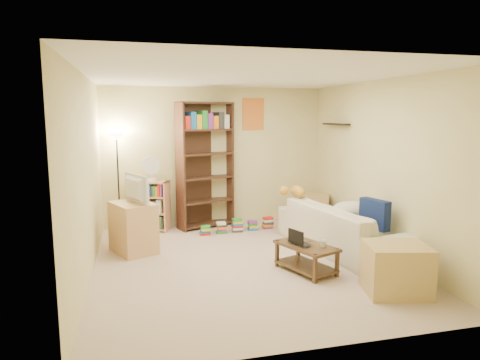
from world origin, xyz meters
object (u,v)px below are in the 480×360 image
object	(u,v)px
sofa	(344,228)
floor_lamp	(117,153)
tv_stand	(133,227)
tall_bookshelf	(205,162)
side_table	(314,210)
desk_fan	(151,168)
laptop	(302,243)
television	(132,189)
coffee_table	(306,255)
mug	(323,244)
end_cabinet	(396,269)
tabby_cat	(295,191)
short_bookshelf	(149,206)

from	to	relation	value
sofa	floor_lamp	distance (m)	3.90
tv_stand	tall_bookshelf	world-z (taller)	tall_bookshelf
tall_bookshelf	side_table	distance (m)	2.16
tall_bookshelf	desk_fan	bearing A→B (deg)	163.60
sofa	laptop	bearing A→B (deg)	114.16
laptop	television	distance (m)	2.56
coffee_table	television	distance (m)	2.65
mug	floor_lamp	size ratio (longest dim) A/B	0.08
side_table	end_cabinet	world-z (taller)	side_table
tabby_cat	side_table	bearing A→B (deg)	45.19
sofa	end_cabinet	bearing A→B (deg)	164.62
coffee_table	television	world-z (taller)	television
sofa	short_bookshelf	xyz separation A→B (m)	(-2.76, 1.87, 0.09)
laptop	end_cabinet	distance (m)	1.20
mug	tall_bookshelf	bearing A→B (deg)	111.43
tabby_cat	side_table	size ratio (longest dim) A/B	0.94
tabby_cat	tv_stand	size ratio (longest dim) A/B	0.74
tall_bookshelf	floor_lamp	bearing A→B (deg)	160.94
tv_stand	end_cabinet	bearing A→B (deg)	-62.25
tabby_cat	mug	distance (m)	1.71
short_bookshelf	end_cabinet	distance (m)	4.30
sofa	coffee_table	distance (m)	1.11
television	short_bookshelf	world-z (taller)	television
television	side_table	bearing A→B (deg)	-100.93
television	short_bookshelf	bearing A→B (deg)	-37.63
side_table	tabby_cat	bearing A→B (deg)	-134.81
tall_bookshelf	short_bookshelf	bearing A→B (deg)	160.94
floor_lamp	end_cabinet	distance (m)	4.74
floor_lamp	tall_bookshelf	bearing A→B (deg)	0.00
sofa	floor_lamp	xyz separation A→B (m)	(-3.26, 1.87, 1.02)
television	side_table	distance (m)	3.36
tabby_cat	short_bookshelf	distance (m)	2.55
laptop	television	bearing A→B (deg)	39.87
coffee_table	side_table	xyz separation A→B (m)	(1.04, 2.14, 0.07)
mug	short_bookshelf	xyz separation A→B (m)	(-2.05, 2.68, 0.04)
tabby_cat	television	size ratio (longest dim) A/B	0.79
short_bookshelf	sofa	bearing A→B (deg)	-9.79
short_bookshelf	side_table	distance (m)	2.96
laptop	desk_fan	bearing A→B (deg)	17.88
end_cabinet	short_bookshelf	bearing A→B (deg)	127.43
floor_lamp	desk_fan	bearing A→B (deg)	-4.55
end_cabinet	tv_stand	bearing A→B (deg)	142.29
end_cabinet	tall_bookshelf	bearing A→B (deg)	115.33
tabby_cat	floor_lamp	world-z (taller)	floor_lamp
mug	side_table	distance (m)	2.44
desk_fan	end_cabinet	size ratio (longest dim) A/B	0.64
coffee_table	floor_lamp	xyz separation A→B (m)	(-2.39, 2.54, 1.15)
coffee_table	side_table	distance (m)	2.38
mug	end_cabinet	size ratio (longest dim) A/B	0.19
sofa	tv_stand	world-z (taller)	tv_stand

